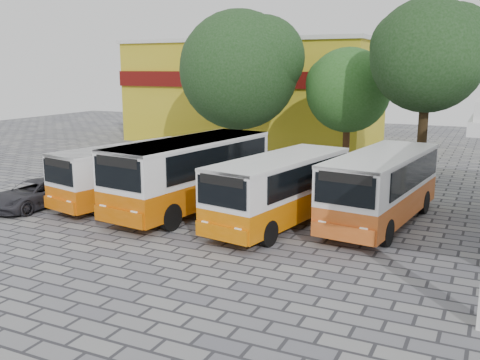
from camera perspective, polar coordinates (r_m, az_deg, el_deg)
The scene contains 10 objects.
ground at distance 18.42m, azimuth -0.36°, elevation -7.39°, with size 90.00×90.00×0.00m, color slate.
shophouse_block at distance 45.63m, azimuth 1.57°, elevation 9.49°, with size 20.40×10.40×8.30m.
bus_far_left at distance 24.79m, azimuth -11.74°, elevation 1.03°, with size 3.78×7.65×2.62m.
bus_centre_left at distance 22.97m, azimuth -5.24°, elevation 1.07°, with size 3.71×8.85×3.09m.
bus_centre_right at distance 20.83m, azimuth 4.32°, elevation -0.65°, with size 3.54×7.85×2.71m.
bus_far_right at distance 21.62m, azimuth 14.88°, elevation -0.37°, with size 3.32×8.11×2.84m.
tree_left at distance 34.47m, azimuth 0.05°, elevation 12.05°, with size 7.89×7.51×9.68m.
tree_middle at distance 32.82m, azimuth 11.60°, elevation 9.66°, with size 5.28×5.02×7.29m.
tree_right at distance 28.69m, azimuth 19.58°, elevation 12.76°, with size 5.93×5.64×9.50m.
parked_car at distance 25.35m, azimuth -21.09°, elevation -1.41°, with size 2.00×4.33×1.20m, color #28282E.
Camera 1 is at (7.64, -15.62, 6.09)m, focal length 40.00 mm.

